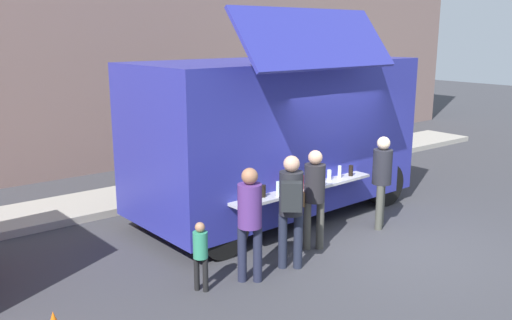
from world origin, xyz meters
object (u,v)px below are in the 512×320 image
Objects in this scene: customer_extra_browsing at (382,174)px; customer_mid_with_backpack at (291,201)px; food_truck_main at (277,132)px; child_near_queue at (200,250)px; trash_bin at (322,151)px; customer_front_ordering at (313,191)px; customer_rear_waiting at (250,215)px.

customer_mid_with_backpack is at bearing 65.41° from customer_extra_browsing.
food_truck_main is 5.67× the size of child_near_queue.
child_near_queue is at bearing -149.63° from food_truck_main.
trash_bin is (3.55, 2.32, -1.24)m from food_truck_main.
trash_bin is 7.81m from child_near_queue.
child_near_queue is (-6.54, -4.27, 0.18)m from trash_bin.
customer_rear_waiting reaches higher than customer_front_ordering.
customer_front_ordering is 1.67× the size of child_near_queue.
customer_rear_waiting is (-0.75, 0.04, -0.07)m from customer_mid_with_backpack.
child_near_queue is at bearing 116.00° from customer_rear_waiting.
food_truck_main reaches higher than customer_extra_browsing.
customer_front_ordering is at bearing -38.21° from customer_rear_waiting.
customer_rear_waiting is at bearing 62.95° from customer_extra_browsing.
customer_front_ordering is at bearing -25.10° from customer_mid_with_backpack.
customer_mid_with_backpack reaches higher than trash_bin.
customer_rear_waiting is 0.86m from child_near_queue.
customer_extra_browsing is 4.04m from child_near_queue.
customer_rear_waiting is 1.68× the size of child_near_queue.
trash_bin is at bearing -64.03° from customer_extra_browsing.
customer_mid_with_backpack is 2.56m from customer_extra_browsing.
trash_bin is 0.51× the size of customer_front_ordering.
customer_front_ordering is 1.71m from customer_extra_browsing.
customer_mid_with_backpack is 1.03× the size of customer_extra_browsing.
customer_mid_with_backpack is at bearing -127.65° from food_truck_main.
child_near_queue is at bearing 124.65° from customer_front_ordering.
customer_rear_waiting reaches higher than child_near_queue.
customer_front_ordering is 0.95× the size of customer_mid_with_backpack.
child_near_queue is (-2.31, -0.16, -0.40)m from customer_front_ordering.
food_truck_main reaches higher than customer_mid_with_backpack.
customer_front_ordering is (-4.24, -4.11, 0.58)m from trash_bin.
customer_extra_browsing reaches higher than trash_bin.
customer_mid_with_backpack reaches higher than customer_front_ordering.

